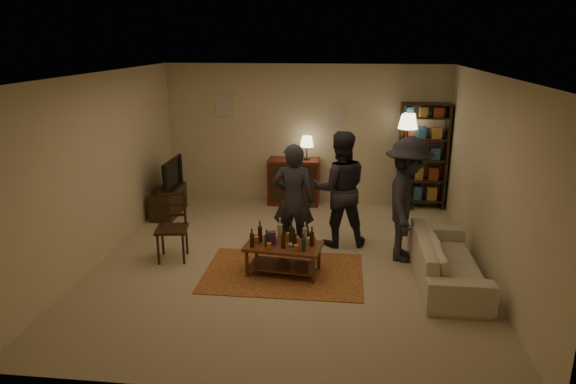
% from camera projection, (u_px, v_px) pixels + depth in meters
% --- Properties ---
extents(floor, '(6.00, 6.00, 0.00)m').
position_uv_depth(floor, '(288.00, 260.00, 7.62)').
color(floor, '#C6B793').
rests_on(floor, ground).
extents(room_shell, '(6.00, 6.00, 6.00)m').
position_uv_depth(room_shell, '(273.00, 110.00, 10.00)').
color(room_shell, beige).
rests_on(room_shell, ground).
extents(rug, '(2.20, 1.50, 0.01)m').
position_uv_depth(rug, '(283.00, 273.00, 7.19)').
color(rug, maroon).
rests_on(rug, ground).
extents(coffee_table, '(1.10, 0.69, 0.77)m').
position_uv_depth(coffee_table, '(283.00, 247.00, 7.09)').
color(coffee_table, brown).
rests_on(coffee_table, ground).
extents(dining_chair, '(0.51, 0.51, 1.03)m').
position_uv_depth(dining_chair, '(172.00, 223.00, 7.56)').
color(dining_chair, '#312010').
rests_on(dining_chair, ground).
extents(tv_stand, '(0.40, 1.00, 1.06)m').
position_uv_depth(tv_stand, '(168.00, 195.00, 9.48)').
color(tv_stand, '#312010').
rests_on(tv_stand, ground).
extents(dresser, '(1.00, 0.50, 1.36)m').
position_uv_depth(dresser, '(294.00, 180.00, 10.08)').
color(dresser, maroon).
rests_on(dresser, ground).
extents(bookshelf, '(0.90, 0.34, 2.02)m').
position_uv_depth(bookshelf, '(422.00, 155.00, 9.72)').
color(bookshelf, '#312010').
rests_on(bookshelf, ground).
extents(floor_lamp, '(0.36, 0.36, 1.84)m').
position_uv_depth(floor_lamp, '(408.00, 128.00, 9.48)').
color(floor_lamp, black).
rests_on(floor_lamp, ground).
extents(sofa, '(0.81, 2.08, 0.61)m').
position_uv_depth(sofa, '(447.00, 259.00, 6.91)').
color(sofa, beige).
rests_on(sofa, ground).
extents(person_left, '(0.64, 0.44, 1.71)m').
position_uv_depth(person_left, '(293.00, 200.00, 7.61)').
color(person_left, '#292931').
rests_on(person_left, ground).
extents(person_right, '(0.99, 0.83, 1.83)m').
position_uv_depth(person_right, '(340.00, 189.00, 7.96)').
color(person_right, '#25242B').
rests_on(person_right, ground).
extents(person_by_sofa, '(0.89, 1.29, 1.84)m').
position_uv_depth(person_by_sofa, '(407.00, 200.00, 7.41)').
color(person_by_sofa, '#25262D').
rests_on(person_by_sofa, ground).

